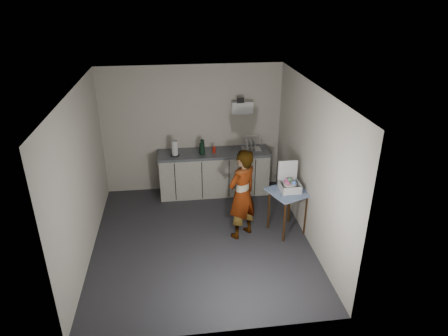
{
  "coord_description": "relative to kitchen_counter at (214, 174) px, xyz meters",
  "views": [
    {
      "loc": [
        -0.35,
        -5.66,
        3.99
      ],
      "look_at": [
        0.44,
        0.45,
        1.13
      ],
      "focal_mm": 32.0,
      "sensor_mm": 36.0,
      "label": 1
    }
  ],
  "objects": [
    {
      "name": "ceiling",
      "position": [
        -0.4,
        -1.7,
        2.17
      ],
      "size": [
        3.6,
        4.0,
        0.01
      ],
      "primitive_type": "cube",
      "color": "white",
      "rests_on": "wall_back"
    },
    {
      "name": "kitchen_counter",
      "position": [
        0.0,
        0.0,
        0.0
      ],
      "size": [
        2.24,
        0.62,
        0.91
      ],
      "color": "black",
      "rests_on": "ground"
    },
    {
      "name": "side_table",
      "position": [
        1.1,
        -1.61,
        0.27
      ],
      "size": [
        0.8,
        0.8,
        0.8
      ],
      "rotation": [
        0.0,
        0.0,
        0.38
      ],
      "color": "#36220C",
      "rests_on": "ground"
    },
    {
      "name": "wall_right",
      "position": [
        1.39,
        -1.7,
        0.87
      ],
      "size": [
        0.02,
        4.0,
        2.6
      ],
      "primitive_type": "cube",
      "color": "beige",
      "rests_on": "ground"
    },
    {
      "name": "wall_left",
      "position": [
        -2.19,
        -1.7,
        0.87
      ],
      "size": [
        0.02,
        4.0,
        2.6
      ],
      "primitive_type": "cube",
      "color": "beige",
      "rests_on": "ground"
    },
    {
      "name": "soda_can",
      "position": [
        0.0,
        -0.03,
        0.54
      ],
      "size": [
        0.06,
        0.06,
        0.12
      ],
      "primitive_type": "cylinder",
      "color": "red",
      "rests_on": "kitchen_counter"
    },
    {
      "name": "dark_bottle",
      "position": [
        -0.22,
        0.04,
        0.61
      ],
      "size": [
        0.07,
        0.07,
        0.25
      ],
      "primitive_type": "cylinder",
      "color": "black",
      "rests_on": "kitchen_counter"
    },
    {
      "name": "dish_rack",
      "position": [
        0.76,
        0.03,
        0.54
      ],
      "size": [
        0.38,
        0.28,
        0.26
      ],
      "color": "silver",
      "rests_on": "kitchen_counter"
    },
    {
      "name": "wall_back",
      "position": [
        -0.4,
        0.29,
        0.87
      ],
      "size": [
        3.6,
        0.02,
        2.6
      ],
      "primitive_type": "cube",
      "color": "beige",
      "rests_on": "ground"
    },
    {
      "name": "ground",
      "position": [
        -0.4,
        -1.7,
        -0.43
      ],
      "size": [
        4.0,
        4.0,
        0.0
      ],
      "primitive_type": "plane",
      "color": "#25252A",
      "rests_on": "ground"
    },
    {
      "name": "bakery_box",
      "position": [
        1.12,
        -1.56,
        0.47
      ],
      "size": [
        0.34,
        0.35,
        0.47
      ],
      "rotation": [
        0.0,
        0.0,
        0.01
      ],
      "color": "silver",
      "rests_on": "side_table"
    },
    {
      "name": "paper_towel",
      "position": [
        -0.77,
        -0.09,
        0.63
      ],
      "size": [
        0.17,
        0.17,
        0.31
      ],
      "color": "black",
      "rests_on": "kitchen_counter"
    },
    {
      "name": "wall_shelf",
      "position": [
        0.6,
        0.22,
        1.32
      ],
      "size": [
        0.42,
        0.18,
        0.37
      ],
      "color": "silver",
      "rests_on": "ground"
    },
    {
      "name": "standing_man",
      "position": [
        0.3,
        -1.62,
        0.37
      ],
      "size": [
        0.7,
        0.65,
        1.6
      ],
      "primitive_type": "imported",
      "rotation": [
        0.0,
        0.0,
        3.77
      ],
      "color": "#B2A593",
      "rests_on": "ground"
    },
    {
      "name": "soap_bottle",
      "position": [
        -0.24,
        -0.09,
        0.64
      ],
      "size": [
        0.17,
        0.17,
        0.32
      ],
      "primitive_type": "imported",
      "rotation": [
        0.0,
        0.0,
        0.63
      ],
      "color": "black",
      "rests_on": "kitchen_counter"
    }
  ]
}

